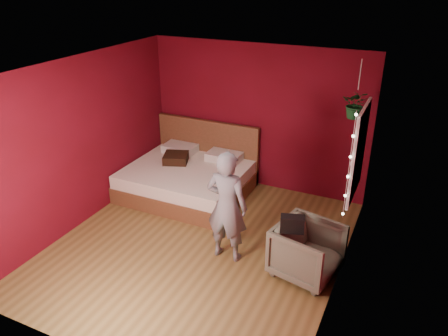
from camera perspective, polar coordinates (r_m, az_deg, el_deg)
floor at (r=6.57m, az=-3.25°, el=-10.00°), size 4.50×4.50×0.00m
room_walls at (r=5.78m, az=-3.65°, el=3.77°), size 4.04×4.54×2.62m
window at (r=6.09m, az=17.15°, el=1.98°), size 0.05×0.97×1.27m
fairy_lights at (r=5.61m, az=16.03°, el=0.15°), size 0.04×0.04×1.45m
bed at (r=7.89m, az=-4.55°, el=-1.17°), size 2.07×1.76×1.14m
person at (r=5.91m, az=0.38°, el=-5.05°), size 0.59×0.39×1.61m
armchair at (r=5.92m, az=10.82°, el=-10.59°), size 0.96×0.94×0.73m
handbag at (r=5.54m, az=8.90°, el=-7.23°), size 0.33×0.23×0.21m
throw_pillow at (r=7.95m, az=-6.30°, el=1.31°), size 0.55×0.55×0.15m
hanging_plant at (r=6.59m, az=16.87°, el=7.97°), size 0.38×0.33×0.85m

